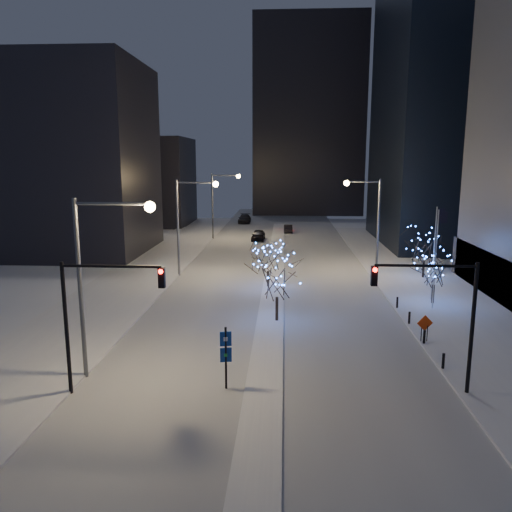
# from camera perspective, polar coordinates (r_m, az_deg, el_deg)

# --- Properties ---
(ground) EXTENTS (160.00, 160.00, 0.00)m
(ground) POSITION_cam_1_polar(r_m,az_deg,el_deg) (26.41, 0.81, -15.97)
(ground) COLOR white
(ground) RESTS_ON ground
(road) EXTENTS (20.00, 130.00, 0.02)m
(road) POSITION_cam_1_polar(r_m,az_deg,el_deg) (59.75, 2.27, -0.62)
(road) COLOR #AEB4BE
(road) RESTS_ON ground
(median) EXTENTS (2.00, 80.00, 0.15)m
(median) POSITION_cam_1_polar(r_m,az_deg,el_deg) (54.84, 2.17, -1.60)
(median) COLOR silver
(median) RESTS_ON ground
(east_sidewalk) EXTENTS (10.00, 90.00, 0.15)m
(east_sidewalk) POSITION_cam_1_polar(r_m,az_deg,el_deg) (47.24, 20.48, -4.35)
(east_sidewalk) COLOR silver
(east_sidewalk) RESTS_ON ground
(west_sidewalk) EXTENTS (8.00, 90.00, 0.15)m
(west_sidewalk) POSITION_cam_1_polar(r_m,az_deg,el_deg) (47.55, -15.24, -3.94)
(west_sidewalk) COLOR silver
(west_sidewalk) RESTS_ON ground
(filler_west_near) EXTENTS (22.00, 18.00, 24.00)m
(filler_west_near) POSITION_cam_1_polar(r_m,az_deg,el_deg) (69.84, -21.60, 10.20)
(filler_west_near) COLOR black
(filler_west_near) RESTS_ON ground
(filler_west_far) EXTENTS (18.00, 16.00, 16.00)m
(filler_west_far) POSITION_cam_1_polar(r_m,az_deg,el_deg) (97.43, -12.94, 8.31)
(filler_west_far) COLOR black
(filler_west_far) RESTS_ON ground
(horizon_block) EXTENTS (24.00, 14.00, 42.00)m
(horizon_block) POSITION_cam_1_polar(r_m,az_deg,el_deg) (116.00, 5.97, 15.32)
(horizon_block) COLOR black
(horizon_block) RESTS_ON ground
(street_lamp_w_near) EXTENTS (4.40, 0.56, 10.00)m
(street_lamp_w_near) POSITION_cam_1_polar(r_m,az_deg,el_deg) (27.93, -17.61, -0.84)
(street_lamp_w_near) COLOR #595E66
(street_lamp_w_near) RESTS_ON ground
(street_lamp_w_mid) EXTENTS (4.40, 0.56, 10.00)m
(street_lamp_w_mid) POSITION_cam_1_polar(r_m,az_deg,el_deg) (51.79, -7.81, 4.77)
(street_lamp_w_mid) COLOR #595E66
(street_lamp_w_mid) RESTS_ON ground
(street_lamp_w_far) EXTENTS (4.40, 0.56, 10.00)m
(street_lamp_w_far) POSITION_cam_1_polar(r_m,az_deg,el_deg) (76.38, -4.22, 6.79)
(street_lamp_w_far) COLOR #595E66
(street_lamp_w_far) RESTS_ON ground
(street_lamp_east) EXTENTS (3.90, 0.56, 10.00)m
(street_lamp_east) POSITION_cam_1_polar(r_m,az_deg,el_deg) (54.58, 12.91, 4.86)
(street_lamp_east) COLOR #595E66
(street_lamp_east) RESTS_ON ground
(traffic_signal_west) EXTENTS (5.26, 0.43, 7.00)m
(traffic_signal_west) POSITION_cam_1_polar(r_m,az_deg,el_deg) (26.35, -17.92, -5.44)
(traffic_signal_west) COLOR black
(traffic_signal_west) RESTS_ON ground
(traffic_signal_east) EXTENTS (5.26, 0.43, 7.00)m
(traffic_signal_east) POSITION_cam_1_polar(r_m,az_deg,el_deg) (26.76, 20.52, -5.36)
(traffic_signal_east) COLOR black
(traffic_signal_east) RESTS_ON ground
(flagpoles) EXTENTS (1.35, 2.60, 8.00)m
(flagpoles) POSITION_cam_1_polar(r_m,az_deg,el_deg) (43.21, 19.88, 0.74)
(flagpoles) COLOR silver
(flagpoles) RESTS_ON east_sidewalk
(bollards) EXTENTS (0.16, 12.16, 0.90)m
(bollards) POSITION_cam_1_polar(r_m,az_deg,el_deg) (36.58, 17.86, -7.70)
(bollards) COLOR black
(bollards) RESTS_ON east_sidewalk
(car_near) EXTENTS (2.09, 4.79, 1.61)m
(car_near) POSITION_cam_1_polar(r_m,az_deg,el_deg) (75.23, 0.27, 2.39)
(car_near) COLOR black
(car_near) RESTS_ON ground
(car_mid) EXTENTS (1.49, 4.03, 1.32)m
(car_mid) POSITION_cam_1_polar(r_m,az_deg,el_deg) (83.97, 3.69, 3.16)
(car_mid) COLOR black
(car_mid) RESTS_ON ground
(car_far) EXTENTS (2.35, 5.64, 1.63)m
(car_far) POSITION_cam_1_polar(r_m,az_deg,el_deg) (96.43, -1.32, 4.27)
(car_far) COLOR #222227
(car_far) RESTS_ON ground
(holiday_tree_median_near) EXTENTS (4.30, 4.30, 5.33)m
(holiday_tree_median_near) POSITION_cam_1_polar(r_m,az_deg,el_deg) (36.76, 2.43, -2.30)
(holiday_tree_median_near) COLOR black
(holiday_tree_median_near) RESTS_ON median
(holiday_tree_median_far) EXTENTS (3.89, 3.89, 4.29)m
(holiday_tree_median_far) POSITION_cam_1_polar(r_m,az_deg,el_deg) (46.88, 1.40, -0.21)
(holiday_tree_median_far) COLOR black
(holiday_tree_median_far) RESTS_ON median
(holiday_tree_plaza_near) EXTENTS (4.32, 4.32, 4.50)m
(holiday_tree_plaza_near) POSITION_cam_1_polar(r_m,az_deg,el_deg) (43.87, 19.75, -1.44)
(holiday_tree_plaza_near) COLOR black
(holiday_tree_plaza_near) RESTS_ON east_sidewalk
(holiday_tree_plaza_far) EXTENTS (4.86, 4.86, 5.25)m
(holiday_tree_plaza_far) POSITION_cam_1_polar(r_m,az_deg,el_deg) (53.26, 18.74, 1.16)
(holiday_tree_plaza_far) COLOR black
(holiday_tree_plaza_far) RESTS_ON east_sidewalk
(wayfinding_sign) EXTENTS (0.61, 0.21, 3.42)m
(wayfinding_sign) POSITION_cam_1_polar(r_m,az_deg,el_deg) (26.60, -3.47, -10.82)
(wayfinding_sign) COLOR black
(wayfinding_sign) RESTS_ON ground
(construction_sign) EXTENTS (1.08, 0.23, 1.80)m
(construction_sign) POSITION_cam_1_polar(r_m,az_deg,el_deg) (34.94, 18.73, -7.54)
(construction_sign) COLOR black
(construction_sign) RESTS_ON east_sidewalk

